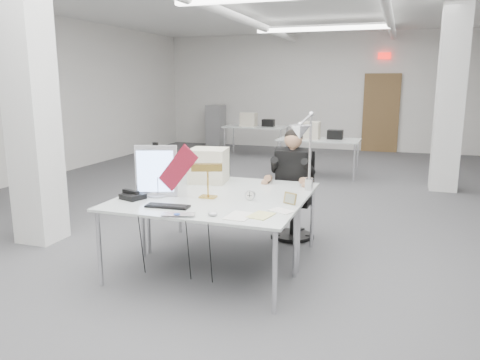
# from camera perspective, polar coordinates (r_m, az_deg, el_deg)

# --- Properties ---
(room_shell) EXTENTS (10.04, 14.04, 3.24)m
(room_shell) POSITION_cam_1_polar(r_m,az_deg,el_deg) (6.70, 4.38, 10.26)
(room_shell) COLOR #474749
(room_shell) RESTS_ON ground
(desk_main) EXTENTS (1.80, 0.90, 0.02)m
(desk_main) POSITION_cam_1_polar(r_m,az_deg,el_deg) (4.37, -5.07, -3.27)
(desk_main) COLOR silver
(desk_main) RESTS_ON room_shell
(desk_second) EXTENTS (1.80, 0.90, 0.02)m
(desk_second) POSITION_cam_1_polar(r_m,az_deg,el_deg) (5.18, -1.03, -0.81)
(desk_second) COLOR silver
(desk_second) RESTS_ON room_shell
(bg_desk_a) EXTENTS (1.60, 0.80, 0.02)m
(bg_desk_a) POSITION_cam_1_polar(r_m,az_deg,el_deg) (9.54, 9.63, 4.87)
(bg_desk_a) COLOR silver
(bg_desk_a) RESTS_ON room_shell
(bg_desk_b) EXTENTS (1.60, 0.80, 0.02)m
(bg_desk_b) POSITION_cam_1_polar(r_m,az_deg,el_deg) (12.13, 1.96, 6.50)
(bg_desk_b) COLOR silver
(bg_desk_b) RESTS_ON room_shell
(filing_cabinet) EXTENTS (0.45, 0.55, 1.20)m
(filing_cabinet) POSITION_cam_1_polar(r_m,az_deg,el_deg) (14.07, -2.97, 6.66)
(filing_cabinet) COLOR gray
(filing_cabinet) RESTS_ON room_shell
(office_chair) EXTENTS (0.51, 0.51, 1.03)m
(office_chair) POSITION_cam_1_polar(r_m,az_deg,el_deg) (5.69, 6.46, -2.08)
(office_chair) COLOR black
(office_chair) RESTS_ON room_shell
(seated_person) EXTENTS (0.50, 0.62, 0.93)m
(seated_person) POSITION_cam_1_polar(r_m,az_deg,el_deg) (5.56, 6.44, 1.64)
(seated_person) COLOR black
(seated_person) RESTS_ON office_chair
(monitor) EXTENTS (0.41, 0.18, 0.52)m
(monitor) POSITION_cam_1_polar(r_m,az_deg,el_deg) (4.72, -10.16, 1.09)
(monitor) COLOR silver
(monitor) RESTS_ON desk_main
(pennant) EXTENTS (0.45, 0.04, 0.48)m
(pennant) POSITION_cam_1_polar(r_m,az_deg,el_deg) (4.56, -7.56, 1.46)
(pennant) COLOR maroon
(pennant) RESTS_ON monitor
(keyboard) EXTENTS (0.41, 0.16, 0.02)m
(keyboard) POSITION_cam_1_polar(r_m,az_deg,el_deg) (4.34, -8.82, -3.18)
(keyboard) COLOR black
(keyboard) RESTS_ON desk_main
(laptop) EXTENTS (0.33, 0.26, 0.02)m
(laptop) POSITION_cam_1_polar(r_m,az_deg,el_deg) (4.01, -7.70, -4.39)
(laptop) COLOR silver
(laptop) RESTS_ON desk_main
(mouse) EXTENTS (0.10, 0.09, 0.04)m
(mouse) POSITION_cam_1_polar(r_m,az_deg,el_deg) (4.02, -3.36, -4.15)
(mouse) COLOR #B9B9BE
(mouse) RESTS_ON desk_main
(bankers_lamp) EXTENTS (0.34, 0.23, 0.36)m
(bankers_lamp) POSITION_cam_1_polar(r_m,az_deg,el_deg) (4.61, -3.94, 0.02)
(bankers_lamp) COLOR #B9863A
(bankers_lamp) RESTS_ON desk_main
(desk_phone) EXTENTS (0.26, 0.24, 0.05)m
(desk_phone) POSITION_cam_1_polar(r_m,az_deg,el_deg) (4.70, -12.94, -1.96)
(desk_phone) COLOR black
(desk_phone) RESTS_ON desk_main
(picture_frame_left) EXTENTS (0.13, 0.04, 0.10)m
(picture_frame_left) POSITION_cam_1_polar(r_m,az_deg,el_deg) (4.94, -10.32, -0.90)
(picture_frame_left) COLOR #A77D48
(picture_frame_left) RESTS_ON desk_main
(picture_frame_right) EXTENTS (0.14, 0.09, 0.11)m
(picture_frame_right) POSITION_cam_1_polar(r_m,az_deg,el_deg) (4.42, 6.13, -2.23)
(picture_frame_right) COLOR #9F8344
(picture_frame_right) RESTS_ON desk_main
(desk_clock) EXTENTS (0.10, 0.03, 0.10)m
(desk_clock) POSITION_cam_1_polar(r_m,az_deg,el_deg) (4.54, 1.25, -1.85)
(desk_clock) COLOR #A7A7AC
(desk_clock) RESTS_ON desk_main
(paper_stack_a) EXTENTS (0.21, 0.30, 0.01)m
(paper_stack_a) POSITION_cam_1_polar(r_m,az_deg,el_deg) (4.01, -0.09, -4.40)
(paper_stack_a) COLOR silver
(paper_stack_a) RESTS_ON desk_main
(paper_stack_b) EXTENTS (0.22, 0.27, 0.01)m
(paper_stack_b) POSITION_cam_1_polar(r_m,az_deg,el_deg) (4.03, 2.58, -4.33)
(paper_stack_b) COLOR #D9D681
(paper_stack_b) RESTS_ON desk_main
(paper_stack_c) EXTENTS (0.25, 0.22, 0.01)m
(paper_stack_c) POSITION_cam_1_polar(r_m,az_deg,el_deg) (4.18, 5.08, -3.76)
(paper_stack_c) COLOR silver
(paper_stack_c) RESTS_ON desk_main
(beige_monitor) EXTENTS (0.46, 0.44, 0.38)m
(beige_monitor) POSITION_cam_1_polar(r_m,az_deg,el_deg) (5.34, -3.84, 1.79)
(beige_monitor) COLOR beige
(beige_monitor) RESTS_ON desk_second
(architect_lamp) EXTENTS (0.49, 0.81, 0.99)m
(architect_lamp) POSITION_cam_1_polar(r_m,az_deg,el_deg) (4.70, 8.01, 4.02)
(architect_lamp) COLOR silver
(architect_lamp) RESTS_ON desk_second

